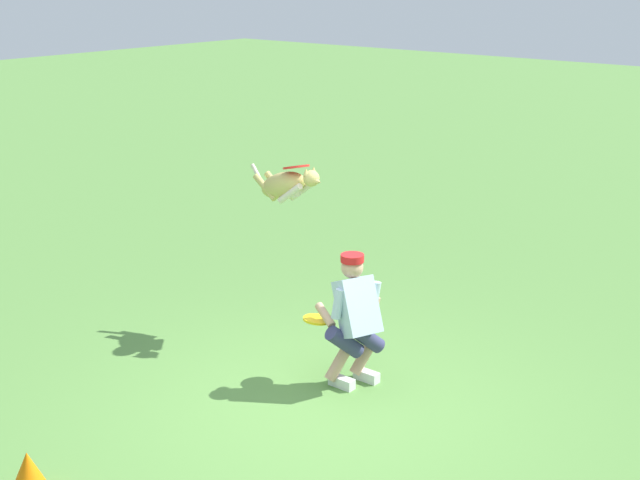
{
  "coord_description": "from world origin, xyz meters",
  "views": [
    {
      "loc": [
        -4.58,
        5.51,
        3.87
      ],
      "look_at": [
        0.74,
        -0.96,
        1.26
      ],
      "focal_mm": 49.84,
      "sensor_mm": 36.0,
      "label": 1
    }
  ],
  "objects_px": {
    "dog": "(286,185)",
    "training_cone": "(29,473)",
    "frisbee_held": "(317,319)",
    "frisbee_flying": "(296,167)",
    "person": "(355,317)"
  },
  "relations": [
    {
      "from": "person",
      "to": "frisbee_flying",
      "type": "distance_m",
      "value": 1.76
    },
    {
      "from": "dog",
      "to": "frisbee_flying",
      "type": "distance_m",
      "value": 0.28
    },
    {
      "from": "frisbee_held",
      "to": "training_cone",
      "type": "relative_size",
      "value": 0.78
    },
    {
      "from": "frisbee_flying",
      "to": "training_cone",
      "type": "distance_m",
      "value": 4.0
    },
    {
      "from": "dog",
      "to": "frisbee_held",
      "type": "distance_m",
      "value": 1.59
    },
    {
      "from": "frisbee_held",
      "to": "frisbee_flying",
      "type": "bearing_deg",
      "value": -38.7
    },
    {
      "from": "person",
      "to": "frisbee_held",
      "type": "height_order",
      "value": "person"
    },
    {
      "from": "dog",
      "to": "training_cone",
      "type": "relative_size",
      "value": 2.97
    },
    {
      "from": "dog",
      "to": "training_cone",
      "type": "xyz_separation_m",
      "value": [
        -0.57,
        3.62,
        -1.47
      ]
    },
    {
      "from": "dog",
      "to": "frisbee_flying",
      "type": "bearing_deg",
      "value": -4.34
    },
    {
      "from": "person",
      "to": "frisbee_held",
      "type": "xyz_separation_m",
      "value": [
        0.37,
        0.12,
        -0.09
      ]
    },
    {
      "from": "training_cone",
      "to": "frisbee_held",
      "type": "bearing_deg",
      "value": -98.08
    },
    {
      "from": "frisbee_flying",
      "to": "training_cone",
      "type": "xyz_separation_m",
      "value": [
        -0.41,
        3.6,
        -1.7
      ]
    },
    {
      "from": "training_cone",
      "to": "dog",
      "type": "bearing_deg",
      "value": -80.99
    },
    {
      "from": "frisbee_flying",
      "to": "frisbee_held",
      "type": "relative_size",
      "value": 1.01
    }
  ]
}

